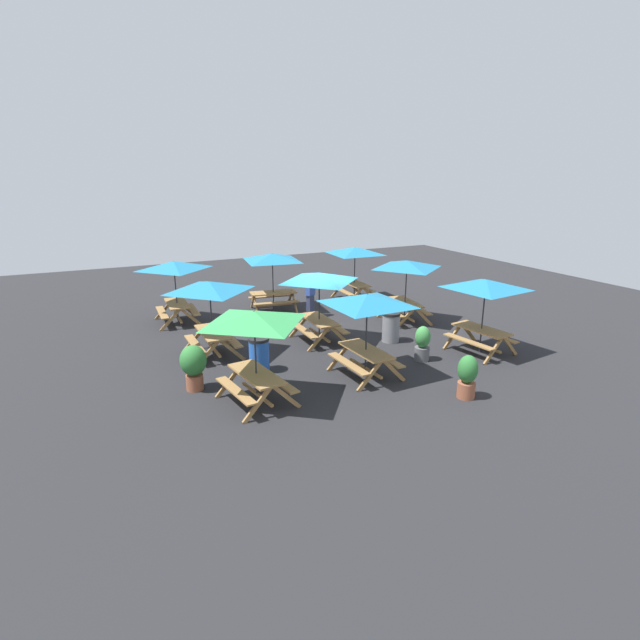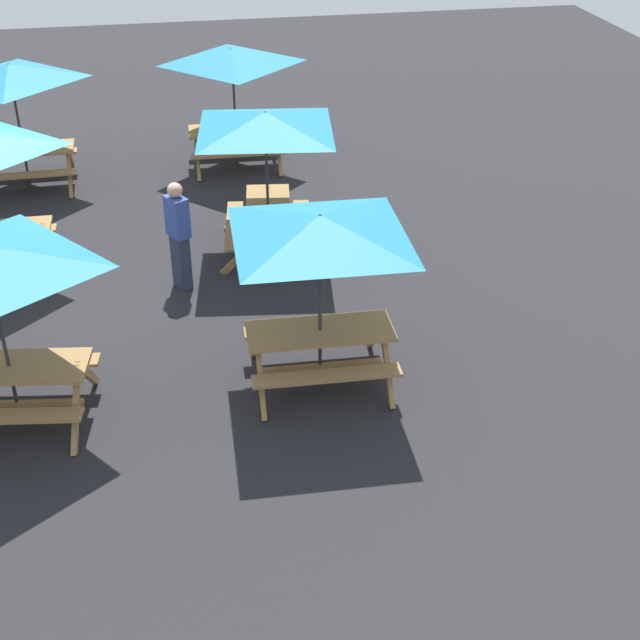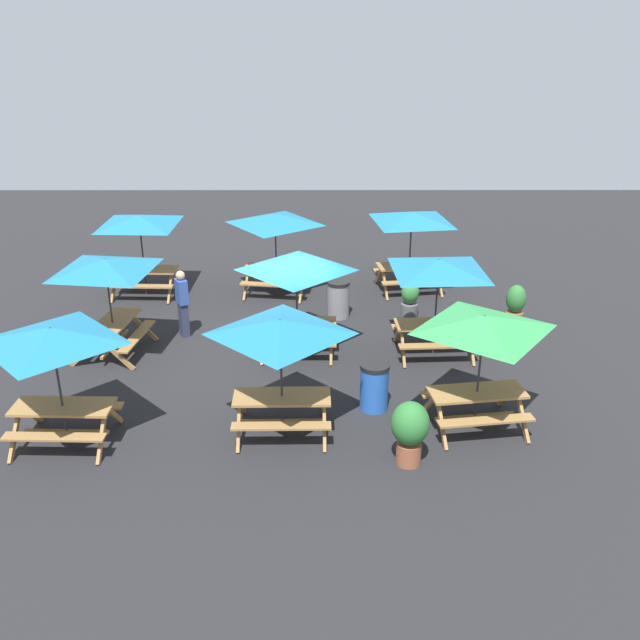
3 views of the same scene
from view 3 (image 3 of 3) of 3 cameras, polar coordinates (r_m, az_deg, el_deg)
The scene contains 16 objects.
ground_plane at distance 16.87m, azimuth -2.98°, elevation -2.24°, with size 33.19×33.19×0.00m, color #232326.
picnic_table_0 at distance 20.06m, azimuth -14.22°, elevation 7.31°, with size 2.83×2.83×2.34m.
picnic_table_1 at distance 15.91m, azimuth -1.90°, elevation 3.92°, with size 2.02×2.02×2.34m.
picnic_table_2 at distance 19.94m, azimuth 7.34°, elevation 7.74°, with size 2.80×2.80×2.34m.
picnic_table_3 at distance 13.17m, azimuth 12.92°, elevation -0.89°, with size 2.27×2.27×2.34m.
picnic_table_4 at distance 13.19m, azimuth -20.62°, elevation -1.81°, with size 2.05×2.05×2.34m.
picnic_table_5 at distance 12.70m, azimuth -3.19°, elevation -1.24°, with size 2.03×2.03×2.34m.
picnic_table_6 at distance 16.03m, azimuth 9.45°, elevation 3.77°, with size 2.82×2.82×2.34m.
picnic_table_7 at distance 19.59m, azimuth -3.61°, elevation 7.61°, with size 2.27×2.27×2.34m.
picnic_table_8 at distance 16.55m, azimuth -16.74°, elevation 3.71°, with size 2.80×2.80×2.34m.
trash_bin_gray at distance 18.41m, azimuth 1.48°, elevation 1.70°, with size 0.59×0.59×0.98m.
trash_bin_blue at distance 14.16m, azimuth 4.36°, elevation -5.30°, with size 0.59×0.59×0.98m.
potted_plant_0 at distance 18.43m, azimuth 15.36°, elevation 1.15°, with size 0.49×0.49×1.11m.
potted_plant_1 at distance 18.45m, azimuth 7.20°, elevation 1.68°, with size 0.45×0.45×1.05m.
potted_plant_2 at distance 12.48m, azimuth 7.21°, elevation -8.63°, with size 0.67×0.67×1.20m.
person_standing at distance 17.47m, azimuth -10.95°, elevation 1.44°, with size 0.37×0.42×1.67m.
Camera 3 is at (-0.85, 15.22, 7.22)m, focal length 40.00 mm.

